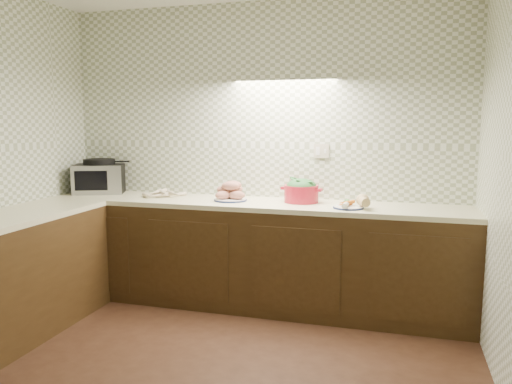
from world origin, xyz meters
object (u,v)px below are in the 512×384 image
(parsnip_pile, at_px, (165,195))
(dutch_oven, at_px, (301,191))
(sweet_potato_plate, at_px, (231,193))
(onion_bowl, at_px, (234,193))
(veg_plate, at_px, (355,203))
(toaster_oven, at_px, (100,177))

(parsnip_pile, xyz_separation_m, dutch_oven, (1.21, 0.09, 0.07))
(parsnip_pile, bearing_deg, sweet_potato_plate, 1.46)
(onion_bowl, relative_size, dutch_oven, 0.45)
(sweet_potato_plate, bearing_deg, parsnip_pile, -178.54)
(sweet_potato_plate, bearing_deg, dutch_oven, 7.40)
(sweet_potato_plate, distance_m, veg_plate, 1.06)
(sweet_potato_plate, xyz_separation_m, veg_plate, (1.06, -0.10, -0.03))
(onion_bowl, bearing_deg, parsnip_pile, -167.99)
(toaster_oven, distance_m, sweet_potato_plate, 1.36)
(parsnip_pile, height_order, veg_plate, veg_plate)
(onion_bowl, bearing_deg, toaster_oven, 179.99)
(sweet_potato_plate, bearing_deg, veg_plate, -5.24)
(dutch_oven, xyz_separation_m, veg_plate, (0.46, -0.17, -0.06))
(sweet_potato_plate, height_order, dutch_oven, dutch_oven)
(toaster_oven, xyz_separation_m, sweet_potato_plate, (1.35, -0.11, -0.08))
(onion_bowl, height_order, dutch_oven, dutch_oven)
(onion_bowl, bearing_deg, sweet_potato_plate, -87.69)
(toaster_oven, relative_size, parsnip_pile, 1.65)
(veg_plate, bearing_deg, parsnip_pile, 177.20)
(onion_bowl, bearing_deg, dutch_oven, -3.37)
(toaster_oven, bearing_deg, sweet_potato_plate, -27.43)
(toaster_oven, xyz_separation_m, onion_bowl, (1.35, -0.00, -0.10))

